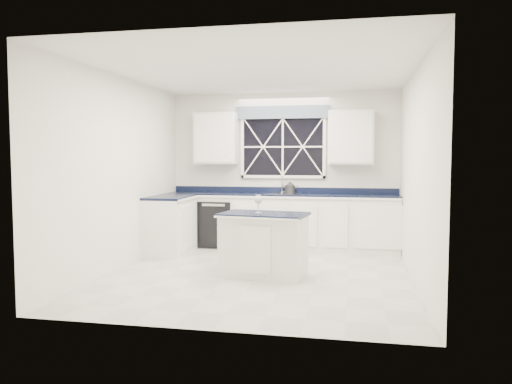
% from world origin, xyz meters
% --- Properties ---
extents(ground, '(4.50, 4.50, 0.00)m').
position_xyz_m(ground, '(0.00, 0.00, 0.00)').
color(ground, '#A2A29E').
rests_on(ground, ground).
extents(back_wall, '(4.00, 0.10, 2.70)m').
position_xyz_m(back_wall, '(0.00, 2.25, 1.35)').
color(back_wall, silver).
rests_on(back_wall, ground).
extents(base_cabinets, '(3.99, 1.60, 0.90)m').
position_xyz_m(base_cabinets, '(-0.33, 1.78, 0.45)').
color(base_cabinets, white).
rests_on(base_cabinets, ground).
extents(countertop, '(3.98, 0.64, 0.04)m').
position_xyz_m(countertop, '(0.00, 1.95, 0.92)').
color(countertop, black).
rests_on(countertop, base_cabinets).
extents(dishwasher, '(0.60, 0.58, 0.82)m').
position_xyz_m(dishwasher, '(-1.10, 1.95, 0.41)').
color(dishwasher, black).
rests_on(dishwasher, ground).
extents(window, '(1.65, 0.09, 1.26)m').
position_xyz_m(window, '(0.00, 2.20, 1.83)').
color(window, black).
rests_on(window, ground).
extents(upper_cabinets, '(3.10, 0.34, 0.90)m').
position_xyz_m(upper_cabinets, '(0.00, 2.08, 1.90)').
color(upper_cabinets, white).
rests_on(upper_cabinets, ground).
extents(faucet, '(0.05, 0.20, 0.30)m').
position_xyz_m(faucet, '(0.00, 2.14, 1.10)').
color(faucet, '#AEAFB1').
rests_on(faucet, countertop).
extents(island, '(1.21, 0.83, 0.83)m').
position_xyz_m(island, '(0.07, -0.07, 0.42)').
color(island, white).
rests_on(island, ground).
extents(rug, '(1.21, 0.79, 0.02)m').
position_xyz_m(rug, '(-0.10, 0.78, 0.01)').
color(rug, beige).
rests_on(rug, ground).
extents(kettle, '(0.29, 0.21, 0.21)m').
position_xyz_m(kettle, '(0.15, 2.07, 1.04)').
color(kettle, '#29292C').
rests_on(kettle, countertop).
extents(wine_glass, '(0.10, 0.10, 0.24)m').
position_xyz_m(wine_glass, '(-0.00, -0.05, 1.00)').
color(wine_glass, silver).
rests_on(wine_glass, island).
extents(soap_bottle, '(0.11, 0.11, 0.19)m').
position_xyz_m(soap_bottle, '(0.15, 2.17, 1.03)').
color(soap_bottle, silver).
rests_on(soap_bottle, countertop).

